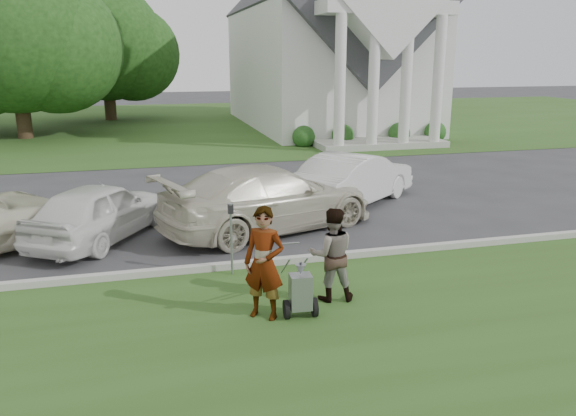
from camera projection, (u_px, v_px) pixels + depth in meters
name	position (u px, v px, depth m)	size (l,w,h in m)	color
ground	(256.00, 277.00, 11.10)	(120.00, 120.00, 0.00)	#333335
grass_strip	(296.00, 352.00, 8.29)	(80.00, 7.00, 0.01)	#2D4B1A
church_lawn	(174.00, 123.00, 36.31)	(80.00, 30.00, 0.01)	#2D4B1A
curb	(251.00, 264.00, 11.59)	(80.00, 0.18, 0.15)	#9E9E93
church	(326.00, 26.00, 33.30)	(9.19, 19.00, 24.10)	white
tree_left	(13.00, 38.00, 28.35)	(10.63, 8.40, 9.71)	#332316
tree_back	(105.00, 48.00, 36.89)	(9.61, 7.60, 8.89)	#332316
striping_cart	(300.00, 293.00, 9.30)	(0.57, 1.11, 1.02)	black
person_left	(264.00, 264.00, 9.15)	(0.69, 0.45, 1.90)	#999999
person_right	(332.00, 255.00, 9.86)	(0.82, 0.64, 1.69)	#999999
parking_meter_near	(231.00, 230.00, 10.97)	(0.11, 0.10, 1.48)	gray
car_b	(100.00, 211.00, 13.19)	(1.66, 4.13, 1.41)	white
car_c	(269.00, 198.00, 13.94)	(2.27, 5.59, 1.62)	beige
car_d	(354.00, 178.00, 16.45)	(1.61, 4.62, 1.52)	silver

